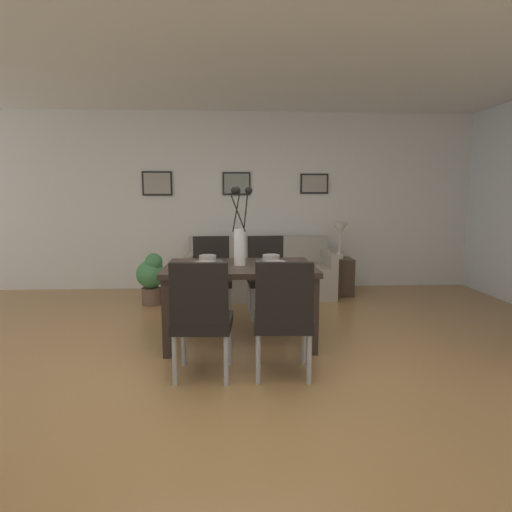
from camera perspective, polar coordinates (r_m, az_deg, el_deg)
name	(u,v)px	position (r m, az deg, el deg)	size (l,w,h in m)	color
ground_plane	(234,374)	(3.50, -2.92, -15.39)	(9.00, 9.00, 0.00)	#A87A47
back_wall_panel	(232,202)	(6.46, -3.16, 7.24)	(9.00, 0.10, 2.60)	silver
ceiling_panel	(232,37)	(3.82, -3.27, 27.08)	(9.00, 7.20, 0.08)	white
dining_table	(240,274)	(4.07, -2.15, -2.44)	(1.40, 0.94, 0.74)	#33261E
dining_chair_near_left	(202,314)	(3.27, -7.26, -7.67)	(0.47, 0.47, 0.92)	black
dining_chair_near_right	(212,272)	(4.97, -5.93, -2.20)	(0.46, 0.46, 0.92)	black
dining_chair_far_left	(283,313)	(3.27, 3.65, -7.61)	(0.47, 0.47, 0.92)	black
dining_chair_far_right	(267,272)	(4.99, 1.43, -2.11)	(0.46, 0.46, 0.92)	black
centerpiece_vase	(240,235)	(4.02, -2.17, 2.77)	(0.21, 0.23, 0.73)	white
placemat_near_left	(205,269)	(3.85, -6.79, -1.71)	(0.32, 0.32, 0.01)	#4C4742
bowl_near_left	(205,265)	(3.85, -6.80, -1.17)	(0.17, 0.17, 0.07)	#B2ADA3
placemat_near_right	(208,262)	(4.27, -6.44, -0.75)	(0.32, 0.32, 0.01)	#4C4742
bowl_near_right	(208,258)	(4.26, -6.45, -0.25)	(0.17, 0.17, 0.07)	#B2ADA3
placemat_far_left	(275,268)	(3.87, 2.57, -1.63)	(0.32, 0.32, 0.01)	#4C4742
bowl_far_left	(275,264)	(3.86, 2.58, -1.09)	(0.17, 0.17, 0.07)	#B2ADA3
placemat_far_right	(271,261)	(4.28, 2.01, -0.68)	(0.32, 0.32, 0.01)	#4C4742
bowl_far_right	(271,257)	(4.27, 2.01, -0.19)	(0.17, 0.17, 0.07)	#B2ADA3
sofa	(260,275)	(6.01, 0.50, -2.60)	(2.01, 0.84, 0.80)	#A89E8E
side_table	(339,277)	(6.13, 10.97, -2.72)	(0.36, 0.36, 0.52)	#3D2D23
table_lamp	(340,232)	(6.05, 11.13, 3.18)	(0.22, 0.22, 0.51)	beige
framed_picture_left	(157,183)	(6.49, -13.02, 9.39)	(0.43, 0.03, 0.35)	black
framed_picture_center	(237,184)	(6.40, -2.61, 9.61)	(0.41, 0.03, 0.34)	black
framed_picture_right	(314,184)	(6.51, 7.77, 9.52)	(0.42, 0.03, 0.30)	black
potted_plant	(151,276)	(5.62, -13.78, -2.64)	(0.36, 0.36, 0.67)	brown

